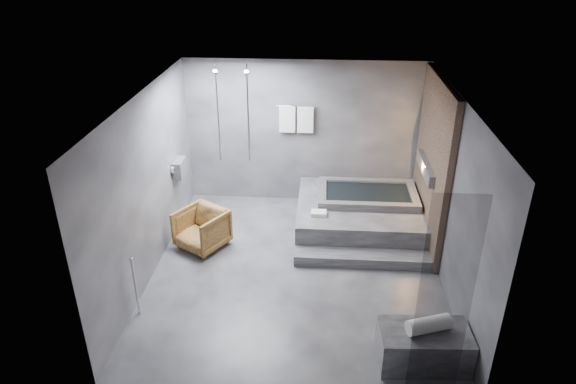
{
  "coord_description": "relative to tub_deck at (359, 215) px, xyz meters",
  "views": [
    {
      "loc": [
        0.35,
        -6.76,
        4.76
      ],
      "look_at": [
        -0.15,
        0.3,
        1.24
      ],
      "focal_mm": 32.0,
      "sensor_mm": 36.0,
      "label": 1
    }
  ],
  "objects": [
    {
      "name": "rolled_towel",
      "position": [
        0.64,
        -3.3,
        0.34
      ],
      "size": [
        0.57,
        0.36,
        0.19
      ],
      "primitive_type": "cylinder",
      "rotation": [
        0.0,
        1.57,
        0.34
      ],
      "color": "white",
      "rests_on": "concrete_bench"
    },
    {
      "name": "driftwood_chair",
      "position": [
        -2.69,
        -0.86,
        0.09
      ],
      "size": [
        1.02,
        1.02,
        0.68
      ],
      "primitive_type": "imported",
      "rotation": [
        0.0,
        0.0,
        -0.55
      ],
      "color": "#4E3113",
      "rests_on": "ground"
    },
    {
      "name": "concrete_bench",
      "position": [
        0.62,
        -3.31,
        -0.0
      ],
      "size": [
        1.13,
        0.66,
        0.49
      ],
      "primitive_type": "cube",
      "rotation": [
        0.0,
        0.0,
        0.05
      ],
      "color": "#2F2F31",
      "rests_on": "ground"
    },
    {
      "name": "tub_step",
      "position": [
        0.0,
        -1.18,
        -0.16
      ],
      "size": [
        2.2,
        0.36,
        0.18
      ],
      "primitive_type": "cube",
      "color": "#363638",
      "rests_on": "ground"
    },
    {
      "name": "room",
      "position": [
        -0.65,
        -1.21,
        1.48
      ],
      "size": [
        5.0,
        5.04,
        2.82
      ],
      "color": "#303033",
      "rests_on": "ground"
    },
    {
      "name": "deck_towel",
      "position": [
        -0.72,
        -0.52,
        0.28
      ],
      "size": [
        0.26,
        0.19,
        0.07
      ],
      "primitive_type": "cube",
      "rotation": [
        0.0,
        0.0,
        0.01
      ],
      "color": "white",
      "rests_on": "tub_deck"
    },
    {
      "name": "tub_deck",
      "position": [
        0.0,
        0.0,
        0.0
      ],
      "size": [
        2.2,
        2.0,
        0.5
      ],
      "primitive_type": "cube",
      "color": "#363638",
      "rests_on": "ground"
    }
  ]
}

